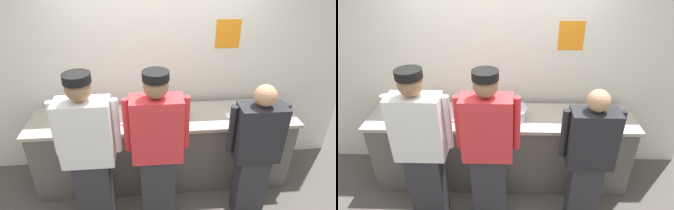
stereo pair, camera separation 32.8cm
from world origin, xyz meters
TOP-DOWN VIEW (x-y plane):
  - ground_plane at (0.00, 0.00)m, footprint 9.00×9.00m
  - wall_back at (0.00, 0.79)m, footprint 4.80×0.11m
  - prep_counter at (0.00, 0.34)m, footprint 3.06×0.64m
  - chef_near_left at (-0.76, -0.27)m, footprint 0.63×0.24m
  - chef_center at (-0.11, -0.26)m, footprint 0.62×0.24m
  - chef_far_right at (0.88, -0.27)m, footprint 0.58×0.24m
  - plate_stack_front at (-0.90, 0.28)m, footprint 0.20×0.20m
  - mixing_bowl_steel at (0.10, 0.33)m, footprint 0.39×0.39m
  - sheet_tray at (-0.54, 0.34)m, footprint 0.52×0.38m
  - squeeze_bottle_primary at (-0.77, 0.54)m, footprint 0.05×0.05m
  - squeeze_bottle_secondary at (1.06, 0.14)m, footprint 0.06×0.06m
  - ramekin_yellow_sauce at (-1.04, 0.43)m, footprint 0.08×0.08m
  - ramekin_green_sauce at (0.74, 0.25)m, footprint 0.09×0.09m
  - ramekin_orange_sauce at (0.90, 0.23)m, footprint 0.09×0.09m
  - deli_cup at (-1.16, 0.35)m, footprint 0.09×0.09m

SIDE VIEW (x-z plane):
  - ground_plane at x=0.00m, z-range 0.00..0.00m
  - prep_counter at x=0.00m, z-range 0.00..0.93m
  - chef_far_right at x=0.88m, z-range 0.04..1.62m
  - chef_center at x=-0.11m, z-range 0.06..1.80m
  - chef_near_left at x=-0.76m, z-range 0.06..1.81m
  - sheet_tray at x=-0.54m, z-range 0.93..0.95m
  - ramekin_yellow_sauce at x=-1.04m, z-range 0.93..0.98m
  - ramekin_green_sauce at x=0.74m, z-range 0.93..0.98m
  - ramekin_orange_sauce at x=0.90m, z-range 0.93..0.98m
  - deli_cup at x=-1.16m, z-range 0.93..1.02m
  - plate_stack_front at x=-0.90m, z-range 0.93..1.03m
  - mixing_bowl_steel at x=0.10m, z-range 0.93..1.05m
  - squeeze_bottle_primary at x=-0.77m, z-range 0.93..1.13m
  - squeeze_bottle_secondary at x=1.06m, z-range 0.93..1.13m
  - wall_back at x=0.00m, z-range 0.00..2.94m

